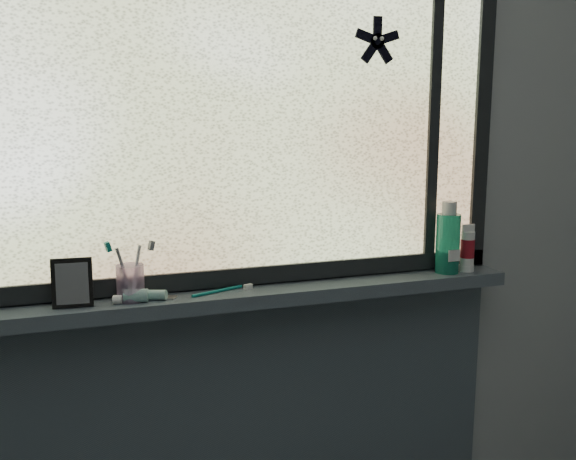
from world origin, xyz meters
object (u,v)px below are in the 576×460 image
(vanity_mirror, at_px, (72,283))
(mouthwash_bottle, at_px, (448,237))
(toothbrush_cup, at_px, (130,283))
(cream_tube, at_px, (468,246))

(vanity_mirror, bearing_deg, mouthwash_bottle, 4.59)
(toothbrush_cup, distance_m, cream_tube, 1.04)
(toothbrush_cup, bearing_deg, vanity_mirror, -176.54)
(cream_tube, bearing_deg, vanity_mirror, 179.83)
(vanity_mirror, height_order, toothbrush_cup, vanity_mirror)
(vanity_mirror, xyz_separation_m, toothbrush_cup, (0.15, 0.01, -0.02))
(vanity_mirror, distance_m, mouthwash_bottle, 1.12)
(mouthwash_bottle, height_order, cream_tube, mouthwash_bottle)
(mouthwash_bottle, bearing_deg, vanity_mirror, -179.99)
(vanity_mirror, relative_size, toothbrush_cup, 1.32)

